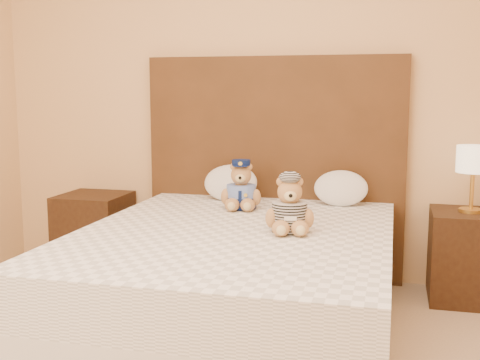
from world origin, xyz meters
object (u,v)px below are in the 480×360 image
object	(u,v)px
lamp	(473,163)
pillow_left	(231,181)
nightstand_left	(94,233)
teddy_prisoner	(290,204)
bed	(236,280)
teddy_police	(241,185)
pillow_right	(341,186)
nightstand_right	(468,256)

from	to	relation	value
lamp	pillow_left	bearing A→B (deg)	178.86
nightstand_left	teddy_prisoner	distance (m)	1.78
bed	nightstand_left	bearing A→B (deg)	147.38
bed	pillow_left	world-z (taller)	pillow_left
nightstand_left	teddy_prisoner	size ratio (longest dim) A/B	1.88
lamp	teddy_police	bearing A→B (deg)	-169.58
teddy_prisoner	pillow_right	xyz separation A→B (m)	(0.19, 0.82, -0.03)
nightstand_left	lamp	size ratio (longest dim) A/B	1.38
teddy_prisoner	pillow_left	distance (m)	0.98
teddy_prisoner	lamp	bearing A→B (deg)	26.46
nightstand_right	teddy_prisoner	distance (m)	1.32
teddy_prisoner	pillow_left	xyz separation A→B (m)	(-0.54, 0.82, -0.02)
pillow_right	teddy_prisoner	bearing A→B (deg)	-102.84
nightstand_right	teddy_prisoner	size ratio (longest dim) A/B	1.88
bed	nightstand_right	size ratio (longest dim) A/B	3.64
bed	pillow_left	distance (m)	0.96
teddy_police	pillow_left	xyz separation A→B (m)	(-0.14, 0.28, -0.02)
lamp	teddy_police	size ratio (longest dim) A/B	1.33
teddy_prisoner	nightstand_right	bearing A→B (deg)	26.46
nightstand_left	pillow_left	size ratio (longest dim) A/B	1.52
bed	nightstand_right	xyz separation A→B (m)	(1.25, 0.80, -0.00)
pillow_left	pillow_right	distance (m)	0.73
lamp	teddy_prisoner	xyz separation A→B (m)	(-0.97, -0.79, -0.15)
bed	pillow_right	bearing A→B (deg)	60.37
teddy_prisoner	pillow_right	bearing A→B (deg)	64.20
bed	teddy_police	distance (m)	0.70
nightstand_left	teddy_police	xyz separation A→B (m)	(1.14, -0.25, 0.43)
bed	teddy_prisoner	bearing A→B (deg)	1.22
nightstand_right	pillow_right	xyz separation A→B (m)	(-0.78, 0.03, 0.39)
nightstand_right	pillow_left	distance (m)	1.56
bed	nightstand_right	world-z (taller)	same
teddy_police	pillow_left	distance (m)	0.32
teddy_police	nightstand_left	bearing A→B (deg)	158.49
teddy_police	bed	bearing A→B (deg)	-87.82
bed	nightstand_left	world-z (taller)	same
teddy_prisoner	pillow_right	size ratio (longest dim) A/B	0.86
nightstand_right	nightstand_left	bearing A→B (deg)	180.00
pillow_right	bed	bearing A→B (deg)	-119.63
lamp	teddy_prisoner	distance (m)	1.26
bed	pillow_right	xyz separation A→B (m)	(0.47, 0.83, 0.39)
nightstand_right	teddy_prisoner	bearing A→B (deg)	-140.58
nightstand_left	bed	bearing A→B (deg)	-32.62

